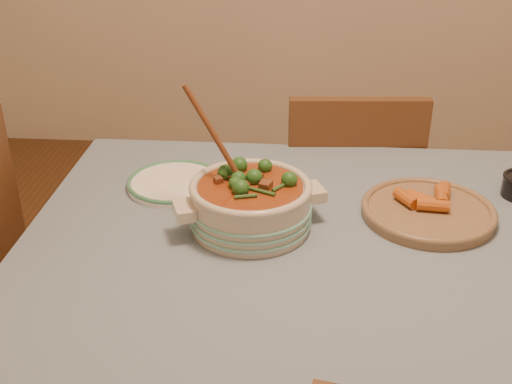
% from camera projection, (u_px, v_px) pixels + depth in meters
% --- Properties ---
extents(dining_table, '(1.68, 1.08, 0.76)m').
position_uv_depth(dining_table, '(381.00, 275.00, 1.51)').
color(dining_table, brown).
rests_on(dining_table, floor).
extents(stew_casserole, '(0.36, 0.36, 0.34)m').
position_uv_depth(stew_casserole, '(250.00, 201.00, 1.49)').
color(stew_casserole, beige).
rests_on(stew_casserole, dining_table).
extents(white_plate, '(0.28, 0.28, 0.02)m').
position_uv_depth(white_plate, '(175.00, 183.00, 1.70)').
color(white_plate, white).
rests_on(white_plate, dining_table).
extents(fried_plate, '(0.39, 0.39, 0.05)m').
position_uv_depth(fried_plate, '(428.00, 209.00, 1.56)').
color(fried_plate, '#8C6C4D').
rests_on(fried_plate, dining_table).
extents(chair_far, '(0.45, 0.45, 0.90)m').
position_uv_depth(chair_far, '(348.00, 198.00, 2.17)').
color(chair_far, '#562E1A').
rests_on(chair_far, floor).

